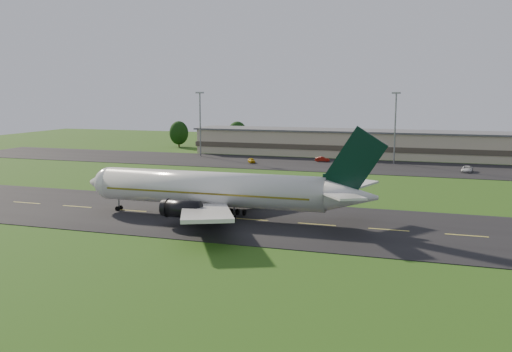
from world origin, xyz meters
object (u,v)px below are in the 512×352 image
(light_mast_centre, at_px, (395,119))
(airliner, at_px, (217,190))
(service_vehicle_a, at_px, (251,160))
(terminal, at_px, (403,145))
(light_mast_west, at_px, (200,116))
(service_vehicle_b, at_px, (322,159))
(service_vehicle_c, at_px, (467,169))

(light_mast_centre, bearing_deg, airliner, -105.27)
(service_vehicle_a, bearing_deg, terminal, 2.39)
(light_mast_west, bearing_deg, terminal, 14.76)
(terminal, distance_m, light_mast_west, 64.10)
(airliner, relative_size, service_vehicle_a, 12.84)
(service_vehicle_b, bearing_deg, light_mast_west, 79.02)
(light_mast_centre, xyz_separation_m, service_vehicle_a, (-39.30, -10.66, -11.96))
(service_vehicle_b, xyz_separation_m, service_vehicle_c, (39.67, -9.62, 0.05))
(light_mast_centre, xyz_separation_m, service_vehicle_b, (-20.40, -1.48, -11.94))
(light_mast_west, bearing_deg, service_vehicle_b, -2.14)
(light_mast_west, xyz_separation_m, service_vehicle_a, (20.70, -10.66, -11.96))
(service_vehicle_b, bearing_deg, service_vehicle_a, 107.07)
(light_mast_west, height_order, service_vehicle_c, light_mast_west)
(light_mast_west, distance_m, service_vehicle_c, 80.92)
(terminal, bearing_deg, service_vehicle_c, -56.77)
(light_mast_centre, bearing_deg, service_vehicle_b, -175.86)
(service_vehicle_c, bearing_deg, airliner, -114.38)
(terminal, bearing_deg, light_mast_west, -165.24)
(service_vehicle_a, distance_m, service_vehicle_c, 58.57)
(airliner, xyz_separation_m, service_vehicle_a, (-17.46, 69.33, -3.88))
(terminal, bearing_deg, service_vehicle_b, -140.99)
(service_vehicle_b, height_order, service_vehicle_c, service_vehicle_c)
(light_mast_west, xyz_separation_m, service_vehicle_b, (39.60, -1.48, -11.94))
(light_mast_west, relative_size, service_vehicle_c, 3.74)
(terminal, relative_size, light_mast_west, 7.13)
(airliner, bearing_deg, light_mast_west, 114.77)
(service_vehicle_a, bearing_deg, service_vehicle_b, -5.10)
(service_vehicle_b, bearing_deg, terminal, -59.83)
(service_vehicle_c, bearing_deg, light_mast_west, 178.47)
(light_mast_west, distance_m, service_vehicle_b, 41.39)
(service_vehicle_a, xyz_separation_m, service_vehicle_b, (18.91, 9.19, 0.02))
(terminal, relative_size, service_vehicle_b, 34.02)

